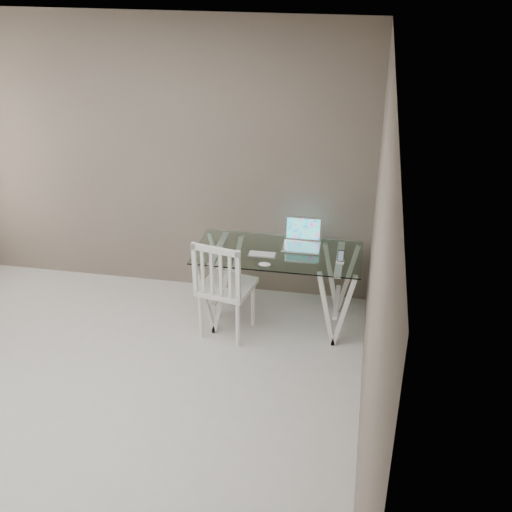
{
  "coord_description": "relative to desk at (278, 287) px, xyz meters",
  "views": [
    {
      "loc": [
        1.89,
        -3.34,
        3.44
      ],
      "look_at": [
        1.03,
        1.4,
        0.85
      ],
      "focal_mm": 45.0,
      "sensor_mm": 36.0,
      "label": 1
    }
  ],
  "objects": [
    {
      "name": "desk",
      "position": [
        0.0,
        0.0,
        0.0
      ],
      "size": [
        1.5,
        0.7,
        0.75
      ],
      "color": "silver",
      "rests_on": "ground"
    },
    {
      "name": "mouse",
      "position": [
        -0.08,
        -0.28,
        0.38
      ],
      "size": [
        0.11,
        0.06,
        0.03
      ],
      "primitive_type": "ellipsoid",
      "color": "white",
      "rests_on": "desk"
    },
    {
      "name": "chair",
      "position": [
        -0.44,
        -0.32,
        0.16
      ],
      "size": [
        0.53,
        0.53,
        0.98
      ],
      "rotation": [
        0.0,
        0.0,
        -0.2
      ],
      "color": "white",
      "rests_on": "ground"
    },
    {
      "name": "laptop",
      "position": [
        0.19,
        0.18,
        0.42
      ],
      "size": [
        0.34,
        0.28,
        0.24
      ],
      "color": "silver",
      "rests_on": "desk"
    },
    {
      "name": "room",
      "position": [
        -1.24,
        -1.68,
        1.33
      ],
      "size": [
        4.5,
        4.52,
        2.71
      ],
      "color": "beige",
      "rests_on": "ground"
    },
    {
      "name": "phone_dock",
      "position": [
        0.56,
        -0.1,
        0.4
      ],
      "size": [
        0.06,
        0.06,
        0.12
      ],
      "color": "white",
      "rests_on": "desk"
    },
    {
      "name": "keyboard",
      "position": [
        -0.14,
        -0.07,
        0.37
      ],
      "size": [
        0.25,
        0.11,
        0.01
      ],
      "primitive_type": "cube",
      "color": "silver",
      "rests_on": "desk"
    }
  ]
}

